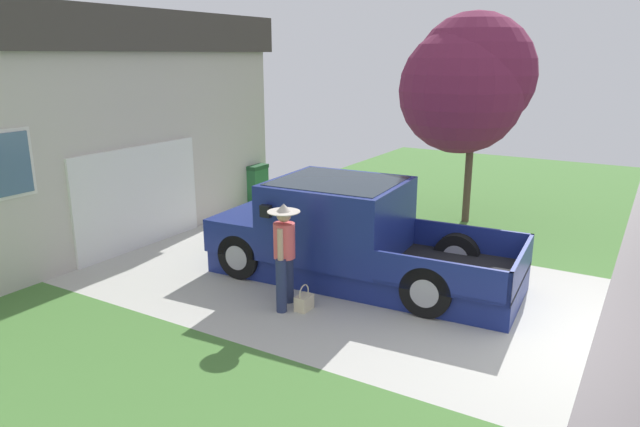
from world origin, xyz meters
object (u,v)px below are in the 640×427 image
object	(u,v)px
handbag	(304,302)
pickup_truck	(342,234)
person_with_hat	(284,250)
front_yard_tree	(467,84)
wheeled_trash_bin	(251,183)

from	to	relation	value
handbag	pickup_truck	bearing A→B (deg)	6.98
person_with_hat	front_yard_tree	size ratio (longest dim) A/B	0.35
wheeled_trash_bin	front_yard_tree	bearing A→B (deg)	-74.35
wheeled_trash_bin	pickup_truck	bearing A→B (deg)	-125.78
person_with_hat	wheeled_trash_bin	world-z (taller)	person_with_hat
pickup_truck	handbag	world-z (taller)	pickup_truck
pickup_truck	person_with_hat	world-z (taller)	pickup_truck
person_with_hat	handbag	bearing A→B (deg)	-96.99
person_with_hat	handbag	size ratio (longest dim) A/B	4.02
pickup_truck	person_with_hat	size ratio (longest dim) A/B	3.25
pickup_truck	handbag	bearing A→B (deg)	-176.45
pickup_truck	handbag	size ratio (longest dim) A/B	13.05
pickup_truck	wheeled_trash_bin	world-z (taller)	pickup_truck
pickup_truck	handbag	distance (m)	1.69
person_with_hat	wheeled_trash_bin	distance (m)	6.41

